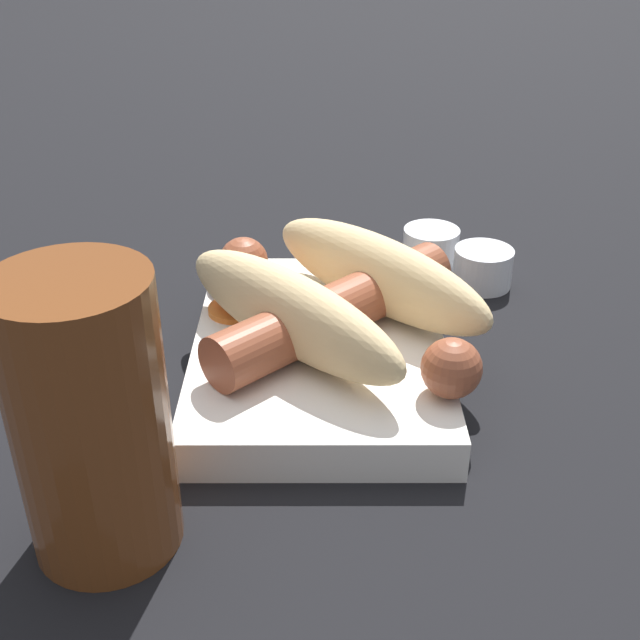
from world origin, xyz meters
TOP-DOWN VIEW (x-y plane):
  - ground_plane at (0.00, 0.00)m, footprint 3.00×3.00m
  - food_tray at (0.00, 0.00)m, footprint 0.21×0.15m
  - bread_roll at (-0.01, 0.01)m, footprint 0.20×0.20m
  - sausage at (-0.00, 0.01)m, footprint 0.16×0.15m
  - pickled_veggies at (-0.05, -0.05)m, footprint 0.07×0.07m
  - condiment_cup_near at (-0.11, 0.12)m, footprint 0.04×0.04m
  - condiment_cup_far at (-0.15, 0.09)m, footprint 0.04×0.04m
  - drink_glass at (0.14, -0.10)m, footprint 0.07×0.07m

SIDE VIEW (x-z plane):
  - ground_plane at x=0.00m, z-range 0.00..0.00m
  - food_tray at x=0.00m, z-range 0.00..0.02m
  - condiment_cup_near at x=-0.11m, z-range 0.00..0.03m
  - condiment_cup_far at x=-0.15m, z-range 0.00..0.03m
  - pickled_veggies at x=-0.05m, z-range 0.02..0.03m
  - sausage at x=0.00m, z-range 0.02..0.06m
  - bread_roll at x=-0.01m, z-range 0.02..0.07m
  - drink_glass at x=0.14m, z-range 0.00..0.14m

